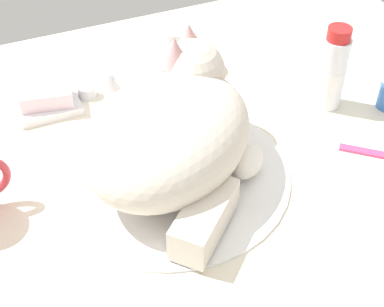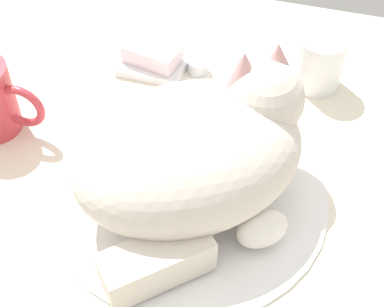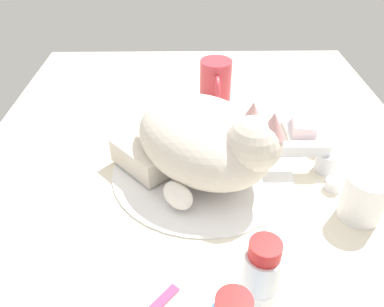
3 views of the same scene
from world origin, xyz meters
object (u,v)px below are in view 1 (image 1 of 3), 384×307
object	(u,v)px
cat	(173,130)
toothpaste_bottle	(332,71)
soap_bar	(46,96)
faucet	(120,80)
rinse_cup	(179,47)

from	to	relation	value
cat	toothpaste_bottle	xyz separation A→B (cm)	(26.19, 4.50, -1.08)
soap_bar	toothpaste_bottle	distance (cm)	41.07
faucet	rinse_cup	world-z (taller)	rinse_cup
cat	soap_bar	xyz separation A→B (cm)	(-11.90, 19.50, -4.52)
faucet	soap_bar	size ratio (longest dim) A/B	1.70
soap_bar	toothpaste_bottle	xyz separation A→B (cm)	(38.08, -15.00, 3.44)
rinse_cup	soap_bar	xyz separation A→B (cm)	(-22.02, -3.01, -1.17)
faucet	soap_bar	world-z (taller)	faucet
rinse_cup	soap_bar	distance (cm)	22.25
faucet	cat	world-z (taller)	cat
rinse_cup	toothpaste_bottle	distance (cm)	24.24
toothpaste_bottle	cat	bearing A→B (deg)	-170.24
faucet	toothpaste_bottle	world-z (taller)	toothpaste_bottle
cat	toothpaste_bottle	world-z (taller)	cat
faucet	cat	size ratio (longest dim) A/B	0.40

